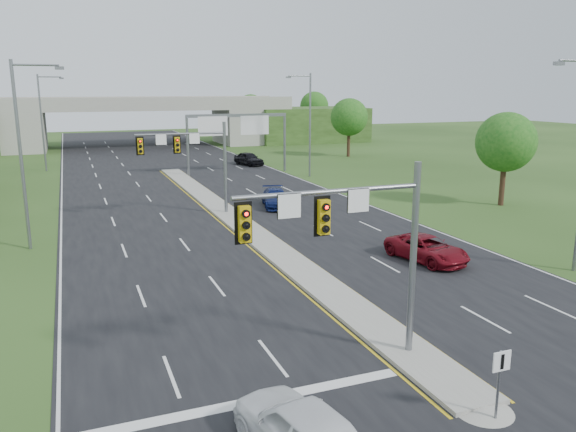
% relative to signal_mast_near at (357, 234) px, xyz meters
% --- Properties ---
extents(ground, '(240.00, 240.00, 0.00)m').
position_rel_signal_mast_near_xyz_m(ground, '(2.26, 0.07, -4.73)').
color(ground, '#263F16').
rests_on(ground, ground).
extents(road, '(24.00, 160.00, 0.02)m').
position_rel_signal_mast_near_xyz_m(road, '(2.26, 35.07, -4.72)').
color(road, black).
rests_on(road, ground).
extents(median, '(2.00, 54.00, 0.16)m').
position_rel_signal_mast_near_xyz_m(median, '(2.26, 23.07, -4.63)').
color(median, gray).
rests_on(median, road).
extents(median_nose, '(2.00, 2.00, 0.16)m').
position_rel_signal_mast_near_xyz_m(median_nose, '(2.26, -3.93, -4.63)').
color(median_nose, gray).
rests_on(median_nose, road).
extents(lane_markings, '(23.72, 160.00, 0.01)m').
position_rel_signal_mast_near_xyz_m(lane_markings, '(1.66, 28.99, -4.70)').
color(lane_markings, gold).
rests_on(lane_markings, road).
extents(signal_mast_near, '(6.62, 0.60, 7.00)m').
position_rel_signal_mast_near_xyz_m(signal_mast_near, '(0.00, 0.00, 0.00)').
color(signal_mast_near, slate).
rests_on(signal_mast_near, ground).
extents(signal_mast_far, '(6.62, 0.60, 7.00)m').
position_rel_signal_mast_near_xyz_m(signal_mast_far, '(0.00, 25.00, 0.00)').
color(signal_mast_far, slate).
rests_on(signal_mast_far, ground).
extents(keep_right_sign, '(0.60, 0.13, 2.20)m').
position_rel_signal_mast_near_xyz_m(keep_right_sign, '(2.26, -4.45, -3.21)').
color(keep_right_sign, slate).
rests_on(keep_right_sign, ground).
extents(sign_gantry, '(11.58, 0.44, 6.67)m').
position_rel_signal_mast_near_xyz_m(sign_gantry, '(8.95, 44.99, 0.51)').
color(sign_gantry, slate).
rests_on(sign_gantry, ground).
extents(overpass, '(80.00, 14.00, 8.10)m').
position_rel_signal_mast_near_xyz_m(overpass, '(2.26, 80.07, -1.17)').
color(overpass, gray).
rests_on(overpass, ground).
extents(lightpole_l_mid, '(2.85, 0.25, 11.00)m').
position_rel_signal_mast_near_xyz_m(lightpole_l_mid, '(-11.03, 20.07, 1.38)').
color(lightpole_l_mid, slate).
rests_on(lightpole_l_mid, ground).
extents(lightpole_l_far, '(2.85, 0.25, 11.00)m').
position_rel_signal_mast_near_xyz_m(lightpole_l_far, '(-11.03, 55.07, 1.38)').
color(lightpole_l_far, slate).
rests_on(lightpole_l_far, ground).
extents(lightpole_r_far, '(2.85, 0.25, 11.00)m').
position_rel_signal_mast_near_xyz_m(lightpole_r_far, '(15.56, 40.07, 1.38)').
color(lightpole_r_far, slate).
rests_on(lightpole_r_far, ground).
extents(tree_r_near, '(4.80, 4.80, 7.60)m').
position_rel_signal_mast_near_xyz_m(tree_r_near, '(24.26, 20.07, 0.45)').
color(tree_r_near, '#382316').
rests_on(tree_r_near, ground).
extents(tree_r_mid, '(5.20, 5.20, 8.12)m').
position_rel_signal_mast_near_xyz_m(tree_r_mid, '(28.26, 55.07, 0.78)').
color(tree_r_mid, '#382316').
rests_on(tree_r_mid, ground).
extents(tree_back_c, '(5.60, 5.60, 8.32)m').
position_rel_signal_mast_near_xyz_m(tree_back_c, '(26.26, 94.07, 0.78)').
color(tree_back_c, '#382316').
rests_on(tree_back_c, ground).
extents(tree_back_d, '(6.00, 6.00, 8.85)m').
position_rel_signal_mast_near_xyz_m(tree_back_d, '(40.26, 94.07, 1.11)').
color(tree_back_d, '#382316').
rests_on(tree_back_d, ground).
extents(car_white, '(2.86, 5.20, 1.68)m').
position_rel_signal_mast_near_xyz_m(car_white, '(-3.61, -4.02, -3.87)').
color(car_white, white).
rests_on(car_white, road).
extents(car_far_a, '(3.21, 5.38, 1.40)m').
position_rel_signal_mast_near_xyz_m(car_far_a, '(9.47, 9.31, -4.01)').
color(car_far_a, maroon).
rests_on(car_far_a, road).
extents(car_far_b, '(3.09, 5.26, 1.43)m').
position_rel_signal_mast_near_xyz_m(car_far_b, '(6.71, 26.16, -3.99)').
color(car_far_b, '#0C184D').
rests_on(car_far_b, road).
extents(car_far_c, '(3.08, 5.12, 1.63)m').
position_rel_signal_mast_near_xyz_m(car_far_c, '(12.33, 51.33, -3.89)').
color(car_far_c, black).
rests_on(car_far_c, road).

